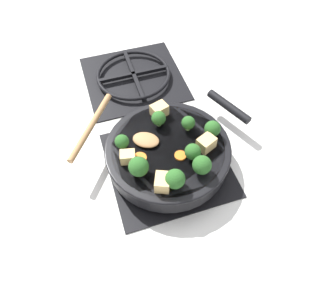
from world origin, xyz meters
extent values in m
plane|color=silver|center=(0.00, 0.00, 0.00)|extent=(2.40, 2.40, 0.00)
cube|color=black|center=(0.00, 0.00, 0.00)|extent=(0.31, 0.31, 0.01)
torus|color=black|center=(0.00, 0.00, 0.02)|extent=(0.24, 0.24, 0.01)
cube|color=black|center=(0.00, 0.00, 0.02)|extent=(0.01, 0.23, 0.01)
cube|color=black|center=(0.00, 0.00, 0.02)|extent=(0.23, 0.01, 0.01)
cube|color=black|center=(0.00, 0.36, 0.00)|extent=(0.31, 0.31, 0.01)
torus|color=black|center=(0.00, 0.36, 0.02)|extent=(0.24, 0.24, 0.01)
cube|color=black|center=(0.00, 0.36, 0.02)|extent=(0.01, 0.23, 0.01)
cube|color=black|center=(0.00, 0.36, 0.02)|extent=(0.23, 0.01, 0.01)
cylinder|color=black|center=(0.00, 0.00, 0.05)|extent=(0.31, 0.31, 0.05)
cylinder|color=brown|center=(0.00, 0.00, 0.06)|extent=(0.28, 0.28, 0.04)
torus|color=black|center=(0.00, 0.00, 0.07)|extent=(0.32, 0.32, 0.01)
cylinder|color=black|center=(0.21, 0.09, 0.07)|extent=(0.08, 0.14, 0.02)
ellipsoid|color=#A87A4C|center=(-0.05, 0.03, 0.09)|extent=(0.08, 0.08, 0.01)
cylinder|color=#A87A4C|center=(-0.17, 0.12, 0.09)|extent=(0.15, 0.20, 0.02)
cube|color=#DBB770|center=(-0.10, -0.01, 0.09)|extent=(0.04, 0.04, 0.03)
cube|color=#DBB770|center=(-0.05, -0.10, 0.09)|extent=(0.05, 0.05, 0.03)
cube|color=#DBB770|center=(0.01, 0.11, 0.09)|extent=(0.05, 0.04, 0.03)
cube|color=#DBB770|center=(0.09, -0.03, 0.10)|extent=(0.05, 0.05, 0.03)
cylinder|color=#709956|center=(0.05, -0.09, 0.08)|extent=(0.01, 0.01, 0.01)
sphere|color=#285B23|center=(0.05, -0.09, 0.11)|extent=(0.05, 0.05, 0.05)
cylinder|color=#709956|center=(0.00, 0.08, 0.08)|extent=(0.01, 0.01, 0.01)
sphere|color=#285B23|center=(0.00, 0.08, 0.10)|extent=(0.04, 0.04, 0.04)
cylinder|color=#709956|center=(0.07, 0.04, 0.08)|extent=(0.01, 0.01, 0.01)
sphere|color=#285B23|center=(0.07, 0.04, 0.10)|extent=(0.03, 0.03, 0.03)
cylinder|color=#709956|center=(0.12, 0.00, 0.08)|extent=(0.01, 0.01, 0.01)
sphere|color=#285B23|center=(0.12, 0.00, 0.11)|extent=(0.04, 0.04, 0.04)
cylinder|color=#709956|center=(-0.02, -0.11, 0.08)|extent=(0.01, 0.01, 0.01)
sphere|color=#285B23|center=(-0.02, -0.11, 0.11)|extent=(0.05, 0.05, 0.05)
cylinder|color=#709956|center=(-0.11, 0.03, 0.08)|extent=(0.01, 0.01, 0.01)
sphere|color=#285B23|center=(-0.11, 0.03, 0.10)|extent=(0.04, 0.04, 0.04)
cylinder|color=#709956|center=(-0.09, -0.05, 0.08)|extent=(0.01, 0.01, 0.01)
sphere|color=#285B23|center=(-0.09, -0.05, 0.11)|extent=(0.05, 0.05, 0.05)
cylinder|color=#709956|center=(0.04, -0.05, 0.08)|extent=(0.01, 0.01, 0.01)
sphere|color=#285B23|center=(0.04, -0.05, 0.11)|extent=(0.04, 0.04, 0.04)
cylinder|color=orange|center=(-0.08, -0.01, 0.08)|extent=(0.03, 0.03, 0.01)
cylinder|color=orange|center=(0.02, -0.04, 0.08)|extent=(0.03, 0.03, 0.01)
camera|label=1|loc=(-0.15, -0.46, 0.73)|focal=35.00mm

